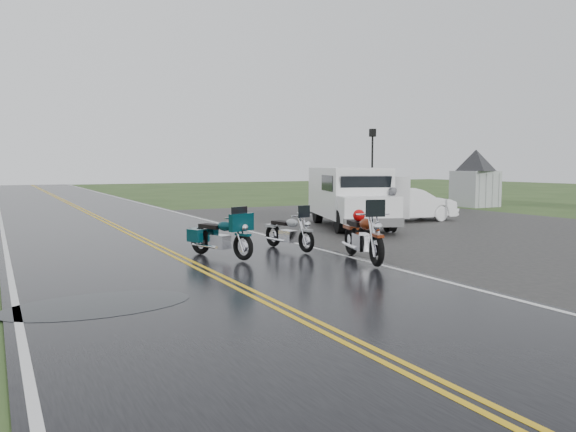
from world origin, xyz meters
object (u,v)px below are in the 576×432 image
Objects in this scene: motorcycle_silver at (306,232)px; van_white at (340,201)px; motorcycle_teal at (243,236)px; lamp_post_far_right at (372,169)px; visitor_center at (476,164)px; sedan_white at (407,205)px; motorcycle_red at (377,237)px; person_at_van at (391,211)px.

motorcycle_silver is 0.35× the size of van_white.
lamp_post_far_right reaches higher than motorcycle_teal.
van_white is at bearing 36.79° from motorcycle_silver.
van_white is 1.38× the size of lamp_post_far_right.
motorcycle_teal is 1.97m from motorcycle_silver.
visitor_center reaches higher than motorcycle_silver.
lamp_post_far_right is at bearing -18.16° from sedan_white.
sedan_white reaches higher than motorcycle_teal.
motorcycle_teal is 0.52× the size of lamp_post_far_right.
motorcycle_red is at bearing -141.91° from visitor_center.
motorcycle_silver is at bearing -15.03° from person_at_van.
van_white is 10.27m from lamp_post_far_right.
person_at_van reaches higher than motorcycle_silver.
lamp_post_far_right is (10.05, 10.83, 1.50)m from motorcycle_silver.
visitor_center is at bearing 45.99° from van_white.
motorcycle_silver is 0.49× the size of sedan_white.
van_white is at bearing -132.24° from lamp_post_far_right.
visitor_center is 6.39× the size of motorcycle_red.
person_at_van is (6.78, 2.99, 0.12)m from motorcycle_teal.
van_white is at bearing 118.63° from sedan_white.
motorcycle_teal is at bearing -178.62° from motorcycle_silver.
person_at_van is 0.37× the size of lamp_post_far_right.
van_white reaches higher than motorcycle_silver.
visitor_center is 7.80× the size of motorcycle_silver.
person_at_van is at bearing 136.26° from sedan_white.
person_at_van is (4.84, 2.64, 0.17)m from motorcycle_silver.
visitor_center is 7.29× the size of motorcycle_teal.
visitor_center is 2.75× the size of van_white.
visitor_center is at bearing 9.56° from motorcycle_teal.
visitor_center reaches higher than motorcycle_red.
motorcycle_silver is at bearing -132.87° from lamp_post_far_right.
motorcycle_teal is 0.52× the size of sedan_white.
motorcycle_silver is 5.51m from person_at_van.
motorcycle_teal is at bearing -137.00° from lamp_post_far_right.
visitor_center reaches higher than lamp_post_far_right.
motorcycle_red is 1.14× the size of motorcycle_teal.
motorcycle_red is 3.18m from motorcycle_teal.
lamp_post_far_right is (5.21, 8.19, 1.33)m from person_at_van.
motorcycle_silver is (1.94, 0.35, -0.04)m from motorcycle_teal.
motorcycle_teal is (-18.81, -10.75, -1.75)m from visitor_center.
motorcycle_teal is 6.28m from van_white.
visitor_center is at bearing 54.45° from motorcycle_red.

